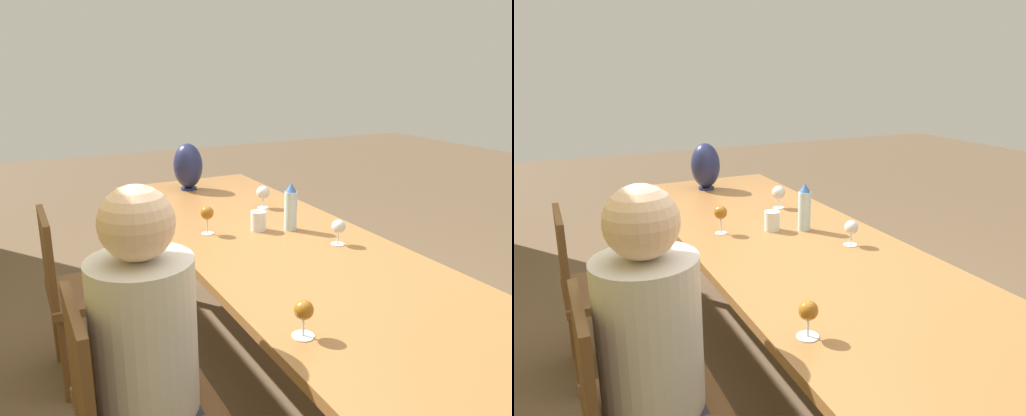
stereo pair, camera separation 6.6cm
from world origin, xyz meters
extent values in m
plane|color=brown|center=(0.00, 0.00, 0.00)|extent=(14.00, 14.00, 0.00)
cube|color=#936033|center=(0.00, 0.00, 0.72)|extent=(2.95, 0.94, 0.04)
cylinder|color=#936033|center=(1.37, -0.37, 0.35)|extent=(0.07, 0.07, 0.70)
cylinder|color=#936033|center=(1.37, 0.37, 0.35)|extent=(0.07, 0.07, 0.70)
cylinder|color=silver|center=(0.17, -0.13, 0.84)|extent=(0.06, 0.06, 0.20)
cone|color=#33599E|center=(0.17, -0.13, 0.96)|extent=(0.06, 0.06, 0.04)
cylinder|color=silver|center=(0.23, 0.01, 0.79)|extent=(0.08, 0.08, 0.10)
cylinder|color=#1E234C|center=(1.19, 0.04, 0.74)|extent=(0.10, 0.10, 0.01)
ellipsoid|color=#1E234C|center=(1.19, 0.04, 0.90)|extent=(0.19, 0.19, 0.29)
cylinder|color=silver|center=(-0.11, -0.22, 0.74)|extent=(0.06, 0.06, 0.00)
cylinder|color=silver|center=(-0.11, -0.22, 0.77)|extent=(0.01, 0.01, 0.06)
sphere|color=silver|center=(-0.11, -0.22, 0.82)|extent=(0.06, 0.06, 0.06)
cylinder|color=silver|center=(0.58, -0.19, 0.74)|extent=(0.07, 0.07, 0.00)
cylinder|color=silver|center=(0.58, -0.19, 0.77)|extent=(0.01, 0.01, 0.06)
sphere|color=silver|center=(0.58, -0.19, 0.83)|extent=(0.08, 0.08, 0.08)
cylinder|color=silver|center=(0.30, 0.26, 0.74)|extent=(0.06, 0.06, 0.00)
cylinder|color=silver|center=(0.30, 0.26, 0.78)|extent=(0.01, 0.01, 0.08)
sphere|color=#995B19|center=(0.30, 0.26, 0.84)|extent=(0.07, 0.07, 0.07)
cylinder|color=silver|center=(-0.73, 0.36, 0.74)|extent=(0.07, 0.07, 0.00)
cylinder|color=silver|center=(-0.73, 0.36, 0.77)|extent=(0.01, 0.01, 0.06)
sphere|color=#995B19|center=(-0.73, 0.36, 0.83)|extent=(0.06, 0.06, 0.06)
cube|color=brown|center=(-0.50, 0.79, 0.45)|extent=(0.44, 0.44, 0.04)
cube|color=brown|center=(-0.50, 0.99, 0.68)|extent=(0.40, 0.03, 0.40)
cube|color=brown|center=(0.51, 0.79, 0.45)|extent=(0.44, 0.44, 0.04)
cube|color=brown|center=(0.51, 0.99, 0.68)|extent=(0.40, 0.03, 0.40)
cylinder|color=brown|center=(0.32, 0.60, 0.22)|extent=(0.04, 0.04, 0.43)
cylinder|color=brown|center=(0.70, 0.60, 0.22)|extent=(0.04, 0.04, 0.43)
cylinder|color=brown|center=(0.32, 0.98, 0.22)|extent=(0.04, 0.04, 0.43)
cylinder|color=brown|center=(0.70, 0.98, 0.22)|extent=(0.04, 0.04, 0.43)
cylinder|color=beige|center=(-0.50, 0.79, 0.73)|extent=(0.33, 0.33, 0.51)
sphere|color=beige|center=(-0.50, 0.79, 1.10)|extent=(0.23, 0.23, 0.23)
camera|label=1|loc=(-1.88, 1.10, 1.55)|focal=35.00mm
camera|label=2|loc=(-1.91, 1.04, 1.55)|focal=35.00mm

